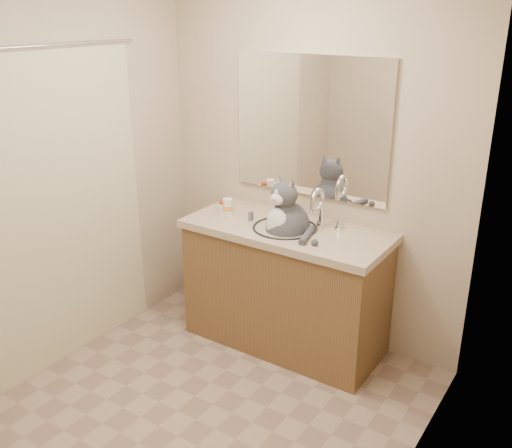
# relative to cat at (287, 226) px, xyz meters

# --- Properties ---
(room) EXTENTS (2.22, 2.52, 2.42)m
(room) POSITION_rel_cat_xyz_m (-0.02, -0.93, 0.33)
(room) COLOR gray
(room) RESTS_ON ground
(vanity) EXTENTS (1.34, 0.59, 1.12)m
(vanity) POSITION_rel_cat_xyz_m (-0.02, 0.03, -0.43)
(vanity) COLOR brown
(vanity) RESTS_ON ground
(mirror) EXTENTS (1.10, 0.02, 0.90)m
(mirror) POSITION_rel_cat_xyz_m (-0.02, 0.30, 0.58)
(mirror) COLOR white
(mirror) RESTS_ON room
(shower_curtain) EXTENTS (0.02, 1.30, 1.93)m
(shower_curtain) POSITION_rel_cat_xyz_m (-1.07, -0.83, 0.16)
(shower_curtain) COLOR beige
(shower_curtain) RESTS_ON ground
(cat) EXTENTS (0.39, 0.38, 0.56)m
(cat) POSITION_rel_cat_xyz_m (0.00, 0.00, 0.00)
(cat) COLOR #404045
(cat) RESTS_ON vanity
(pill_bottle_redcap) EXTENTS (0.06, 0.06, 0.08)m
(pill_bottle_redcap) POSITION_rel_cat_xyz_m (-0.53, 0.03, 0.02)
(pill_bottle_redcap) COLOR white
(pill_bottle_redcap) RESTS_ON vanity
(pill_bottle_orange) EXTENTS (0.08, 0.08, 0.11)m
(pill_bottle_orange) POSITION_rel_cat_xyz_m (-0.48, 0.02, 0.03)
(pill_bottle_orange) COLOR white
(pill_bottle_orange) RESTS_ON vanity
(grey_canister) EXTENTS (0.04, 0.04, 0.06)m
(grey_canister) POSITION_rel_cat_xyz_m (-0.28, 0.01, 0.01)
(grey_canister) COLOR slate
(grey_canister) RESTS_ON vanity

